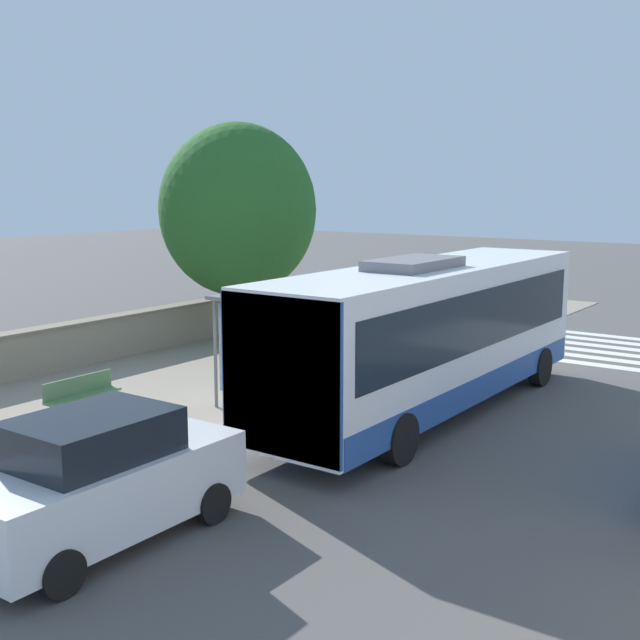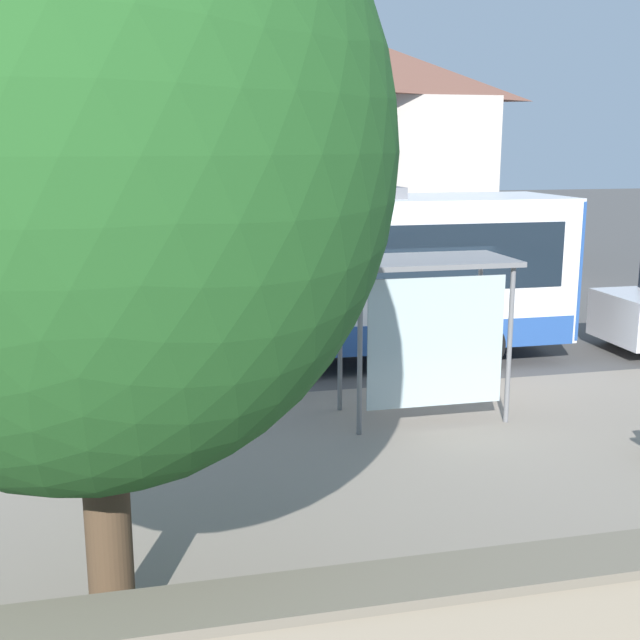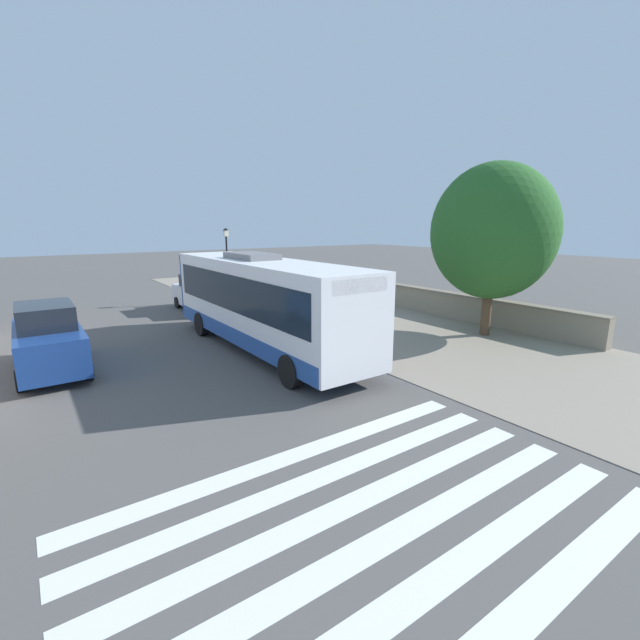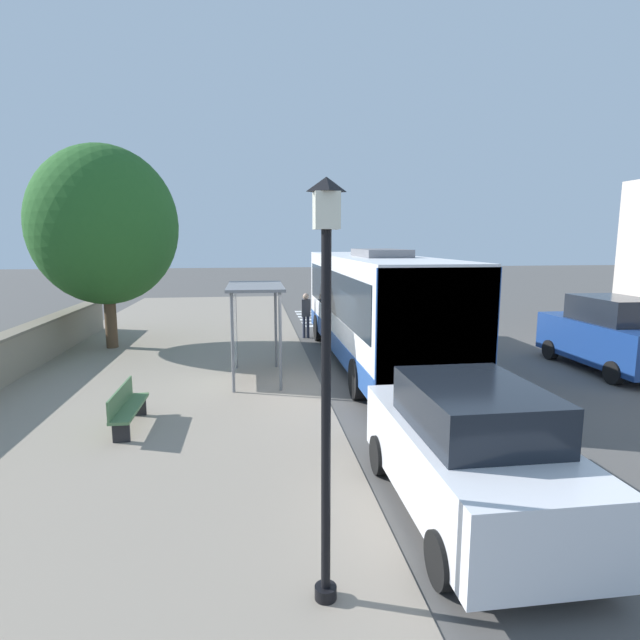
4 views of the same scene
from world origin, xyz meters
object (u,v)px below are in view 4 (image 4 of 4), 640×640
at_px(bus_shelter, 250,304).
at_px(shade_tree, 104,226).
at_px(bus, 373,305).
at_px(pedestrian, 306,312).
at_px(parked_car_far_lane, 608,335).
at_px(street_lamp_near, 326,364).
at_px(bench, 127,406).
at_px(parked_car_behind_bus, 469,452).

bearing_deg(bus_shelter, shade_tree, 135.95).
relative_size(bus, pedestrian, 6.21).
bearing_deg(parked_car_far_lane, street_lamp_near, -138.98).
height_order(bus_shelter, bench, bus_shelter).
bearing_deg(pedestrian, street_lamp_near, -95.30).
bearing_deg(parked_car_far_lane, shade_tree, 161.40).
height_order(bus_shelter, pedestrian, bus_shelter).
bearing_deg(street_lamp_near, bench, 121.35).
xyz_separation_m(bus, bus_shelter, (-3.77, -1.31, 0.28)).
bearing_deg(parked_car_behind_bus, bench, 143.93).
relative_size(bench, parked_car_behind_bus, 0.44).
height_order(bus_shelter, street_lamp_near, street_lamp_near).
bearing_deg(bench, pedestrian, 63.07).
xyz_separation_m(bench, parked_car_behind_bus, (5.55, -4.04, 0.46)).
xyz_separation_m(bus_shelter, parked_car_behind_bus, (3.02, -7.48, -1.20)).
distance_m(pedestrian, parked_car_behind_bus, 13.29).
distance_m(pedestrian, shade_tree, 7.93).
bearing_deg(bus, bus_shelter, -160.89).
distance_m(shade_tree, parked_car_behind_bus, 15.09).
bearing_deg(bus_shelter, parked_car_far_lane, -2.16).
bearing_deg(bus_shelter, bench, -126.38).
distance_m(pedestrian, bench, 10.36).
bearing_deg(shade_tree, pedestrian, 7.54).
distance_m(bus_shelter, bench, 4.58).
distance_m(bus, parked_car_far_lane, 7.04).
relative_size(pedestrian, bench, 0.95).
xyz_separation_m(pedestrian, parked_car_behind_bus, (0.86, -13.26, -0.12)).
xyz_separation_m(shade_tree, parked_car_far_lane, (15.56, -5.24, -3.29)).
relative_size(pedestrian, parked_car_behind_bus, 0.42).
relative_size(bus, shade_tree, 1.56).
relative_size(bus_shelter, pedestrian, 1.55).
distance_m(bus, bench, 8.01).
height_order(pedestrian, bench, pedestrian).
xyz_separation_m(bus, parked_car_far_lane, (6.78, -1.71, -0.81)).
relative_size(shade_tree, parked_car_far_lane, 1.58).
relative_size(shade_tree, parked_car_behind_bus, 1.66).
bearing_deg(bus, parked_car_far_lane, -14.11).
relative_size(bus_shelter, street_lamp_near, 0.62).
bearing_deg(street_lamp_near, bus, 73.71).
xyz_separation_m(bus_shelter, pedestrian, (2.15, 5.79, -1.08)).
height_order(bench, shade_tree, shade_tree).
xyz_separation_m(street_lamp_near, shade_tree, (-5.80, 13.73, 1.72)).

